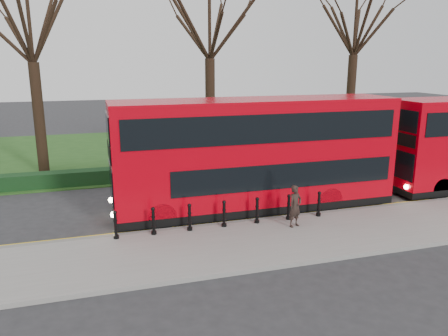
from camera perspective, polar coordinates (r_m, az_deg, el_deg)
name	(u,v)px	position (r m, az deg, el deg)	size (l,w,h in m)	color
ground	(226,217)	(18.41, 0.32, -6.42)	(120.00, 120.00, 0.00)	#28282B
pavement	(251,243)	(15.75, 3.57, -9.78)	(60.00, 4.00, 0.15)	gray
kerb	(234,224)	(17.50, 1.29, -7.28)	(60.00, 0.25, 0.16)	slate
grass_verge	(167,149)	(32.54, -7.46, 2.48)	(60.00, 18.00, 0.06)	#204818
hedge	(191,170)	(24.60, -4.33, -0.26)	(60.00, 0.90, 0.80)	black
yellow_line_outer	(232,223)	(17.79, 0.99, -7.15)	(60.00, 0.10, 0.01)	yellow
yellow_line_inner	(230,221)	(17.96, 0.79, -6.93)	(60.00, 0.10, 0.01)	yellow
tree_left	(29,23)	(26.74, -24.08, 16.88)	(7.33, 7.33, 11.46)	black
tree_mid	(210,22)	(27.53, -1.90, 18.49)	(7.58, 7.58, 11.84)	black
tree_right	(356,21)	(31.64, 16.82, 17.92)	(7.86, 7.86, 12.28)	black
bollard_row	(224,214)	(16.84, 0.02, -6.04)	(8.28, 0.15, 1.00)	black
bus_lead	(256,156)	(18.72, 4.16, 1.63)	(12.13, 2.78, 4.83)	#B7000E
pedestrian	(295,206)	(16.97, 9.28, -4.94)	(0.60, 0.39, 1.63)	black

